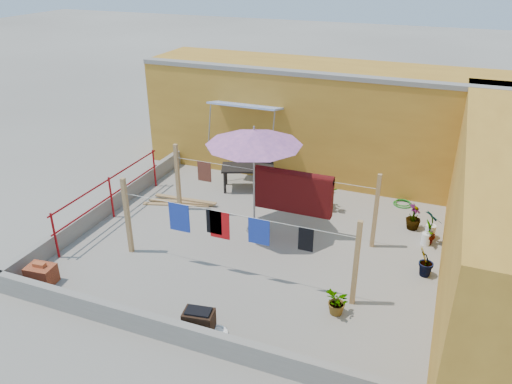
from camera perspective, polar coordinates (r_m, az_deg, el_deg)
ground at (r=11.65m, az=0.18°, el=-5.75°), size 80.00×80.00×0.00m
wall_back at (r=14.97m, az=8.62°, el=8.08°), size 11.00×3.27×3.21m
parapet_front at (r=8.92m, az=-8.56°, el=-15.73°), size 8.30×0.16×0.44m
parapet_left at (r=13.38m, az=-16.32°, el=-1.36°), size 0.16×7.30×0.44m
red_railing at (r=12.90m, az=-16.30°, el=0.07°), size 0.05×4.20×1.10m
clothesline_rig at (r=11.49m, az=3.35°, el=-0.49°), size 5.09×2.35×1.80m
patio_umbrella at (r=11.11m, az=-0.23°, el=6.21°), size 2.30×2.30×2.64m
outdoor_table at (r=13.95m, az=-0.94°, el=2.67°), size 1.62×1.21×0.68m
brick_stack at (r=11.11m, az=-23.31°, el=-8.63°), size 0.59×0.45×0.48m
lumber_pile at (r=13.47m, az=-8.59°, el=-1.13°), size 1.91×0.67×0.11m
brazier at (r=9.11m, az=-6.54°, el=-14.48°), size 0.58×0.43×0.48m
white_basin at (r=9.12m, az=-4.70°, el=-15.90°), size 0.46×0.46×0.08m
water_jug_a at (r=12.44m, az=19.29°, el=-4.26°), size 0.24×0.24×0.37m
water_jug_b at (r=12.14m, az=18.83°, el=-5.10°), size 0.21×0.21×0.32m
green_hose at (r=13.86m, az=16.41°, el=-1.26°), size 0.50×0.50×0.07m
plant_back_a at (r=13.11m, az=7.85°, el=-0.24°), size 0.74×0.65×0.79m
plant_back_b at (r=12.62m, az=17.56°, el=-2.73°), size 0.39×0.39×0.64m
plant_right_a at (r=12.03m, az=19.38°, el=-3.82°), size 0.54×0.56×0.89m
plant_right_b at (r=10.91m, az=18.81°, el=-7.58°), size 0.43×0.47×0.69m
plant_right_c at (r=9.52m, az=9.31°, el=-12.34°), size 0.60×0.62×0.54m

